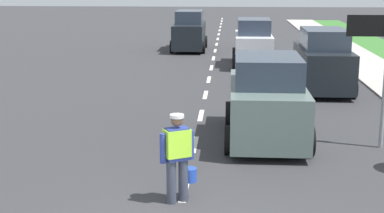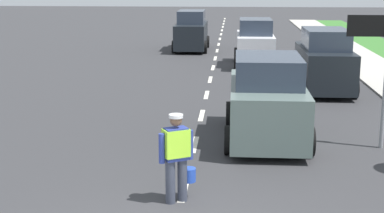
# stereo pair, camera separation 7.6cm
# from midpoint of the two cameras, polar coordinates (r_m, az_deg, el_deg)

# --- Properties ---
(ground_plane) EXTENTS (96.00, 96.00, 0.00)m
(ground_plane) POSITION_cam_midpoint_polar(r_m,az_deg,el_deg) (29.05, 2.11, 4.93)
(ground_plane) COLOR #333335
(lane_center_line) EXTENTS (0.14, 46.40, 0.01)m
(lane_center_line) POSITION_cam_midpoint_polar(r_m,az_deg,el_deg) (33.21, 2.35, 5.96)
(lane_center_line) COLOR silver
(lane_center_line) RESTS_ON ground
(road_worker) EXTENTS (0.64, 0.60, 1.67)m
(road_worker) POSITION_cam_midpoint_polar(r_m,az_deg,el_deg) (10.36, -1.61, -4.75)
(road_worker) COLOR #383D4C
(road_worker) RESTS_ON ground
(lane_direction_sign) EXTENTS (1.16, 0.11, 3.20)m
(lane_direction_sign) POSITION_cam_midpoint_polar(r_m,az_deg,el_deg) (14.07, 17.97, 5.51)
(lane_direction_sign) COLOR gray
(lane_direction_sign) RESTS_ON ground
(car_parked_far) EXTENTS (1.94, 4.25, 2.24)m
(car_parked_far) POSITION_cam_midpoint_polar(r_m,az_deg,el_deg) (21.07, 12.90, 4.39)
(car_parked_far) COLOR black
(car_parked_far) RESTS_ON ground
(car_outgoing_ahead) EXTENTS (2.08, 4.17, 2.16)m
(car_outgoing_ahead) POSITION_cam_midpoint_polar(r_m,az_deg,el_deg) (14.42, 7.35, 0.56)
(car_outgoing_ahead) COLOR slate
(car_outgoing_ahead) RESTS_ON ground
(car_outgoing_far) EXTENTS (1.90, 4.03, 2.17)m
(car_outgoing_far) POSITION_cam_midpoint_polar(r_m,az_deg,el_deg) (26.46, 6.09, 6.26)
(car_outgoing_far) COLOR silver
(car_outgoing_far) RESTS_ON ground
(car_oncoming_second) EXTENTS (1.88, 4.21, 2.20)m
(car_oncoming_second) POSITION_cam_midpoint_polar(r_m,az_deg,el_deg) (31.86, -0.33, 7.51)
(car_oncoming_second) COLOR black
(car_oncoming_second) RESTS_ON ground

